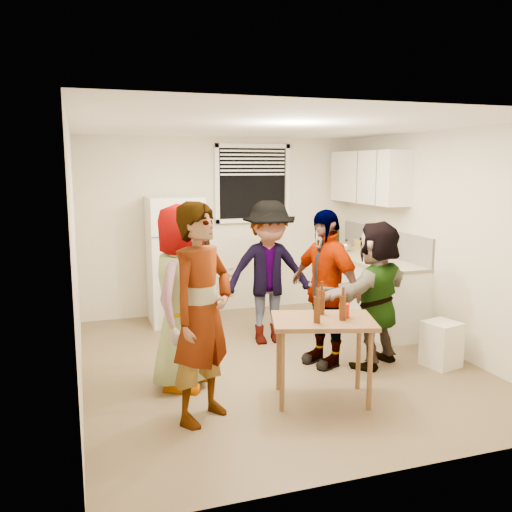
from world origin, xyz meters
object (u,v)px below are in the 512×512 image
object	(u,v)px
guest_back_right	(269,342)
kettle	(346,251)
blue_cup	(378,265)
guest_orange	(374,364)
trash_bin	(441,343)
red_cup	(344,317)
guest_black	(323,363)
wine_bottle	(336,246)
beer_bottle_counter	(369,260)
serving_table	(321,399)
guest_grey	(183,385)
guest_back_left	(206,337)
guest_stripe	(204,418)
beer_bottle_table	(342,320)
refrigerator	(175,260)

from	to	relation	value
guest_back_right	kettle	bearing A→B (deg)	34.80
blue_cup	guest_orange	size ratio (longest dim) A/B	0.08
trash_bin	red_cup	distance (m)	1.50
guest_back_right	guest_black	world-z (taller)	guest_back_right
red_cup	wine_bottle	bearing A→B (deg)	64.70
beer_bottle_counter	guest_back_right	distance (m)	1.71
wine_bottle	serving_table	xyz separation A→B (m)	(-1.67, -3.11, -0.90)
guest_grey	guest_orange	distance (m)	2.06
blue_cup	guest_black	bearing A→B (deg)	-147.38
serving_table	guest_back_left	distance (m)	2.19
trash_bin	guest_stripe	world-z (taller)	trash_bin
guest_stripe	red_cup	bearing A→B (deg)	-37.55
beer_bottle_table	guest_black	xyz separation A→B (m)	(0.26, 0.91, -0.76)
beer_bottle_table	guest_back_right	bearing A→B (deg)	91.93
refrigerator	guest_orange	world-z (taller)	refrigerator
beer_bottle_counter	guest_back_right	bearing A→B (deg)	-172.53
refrigerator	guest_black	bearing A→B (deg)	-59.35
kettle	guest_black	world-z (taller)	kettle
serving_table	guest_black	bearing A→B (deg)	64.04
guest_orange	guest_back_right	bearing A→B (deg)	-81.08
beer_bottle_counter	refrigerator	bearing A→B (deg)	156.67
guest_orange	beer_bottle_counter	bearing A→B (deg)	-145.52
kettle	trash_bin	world-z (taller)	kettle
guest_grey	guest_stripe	distance (m)	0.75
wine_bottle	blue_cup	xyz separation A→B (m)	(-0.26, -1.63, 0.00)
refrigerator	trash_bin	distance (m)	3.52
red_cup	guest_orange	size ratio (longest dim) A/B	0.08
trash_bin	guest_grey	world-z (taller)	trash_bin
wine_bottle	guest_grey	bearing A→B (deg)	-139.71
kettle	red_cup	bearing A→B (deg)	-139.28
red_cup	guest_stripe	bearing A→B (deg)	-179.10
blue_cup	guest_grey	size ratio (longest dim) A/B	0.07
beer_bottle_table	guest_black	distance (m)	1.21
serving_table	trash_bin	bearing A→B (deg)	13.22
serving_table	refrigerator	bearing A→B (deg)	105.96
blue_cup	red_cup	bearing A→B (deg)	-129.35
beer_bottle_counter	guest_orange	distance (m)	1.65
blue_cup	beer_bottle_table	distance (m)	2.02
blue_cup	guest_black	xyz separation A→B (m)	(-1.02, -0.65, -0.90)
guest_back_right	refrigerator	bearing A→B (deg)	130.37
trash_bin	red_cup	xyz separation A→B (m)	(-1.36, -0.38, 0.51)
serving_table	guest_back_left	xyz separation A→B (m)	(-0.59, 2.11, 0.00)
beer_bottle_table	guest_stripe	size ratio (longest dim) A/B	0.12
refrigerator	guest_back_left	world-z (taller)	refrigerator
refrigerator	beer_bottle_table	distance (m)	3.13
serving_table	guest_back_right	world-z (taller)	serving_table
guest_grey	guest_black	world-z (taller)	guest_grey
guest_black	kettle	bearing A→B (deg)	127.98
trash_bin	red_cup	bearing A→B (deg)	-164.47
beer_bottle_counter	guest_black	world-z (taller)	beer_bottle_counter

